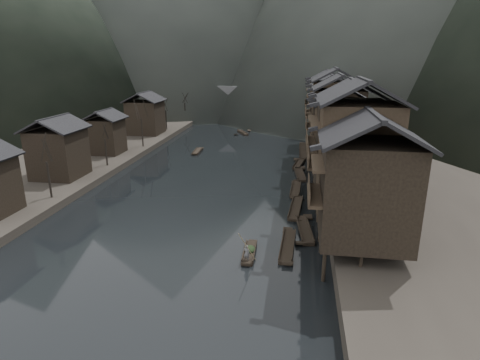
# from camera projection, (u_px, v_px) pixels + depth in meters

# --- Properties ---
(water) EXTENTS (300.00, 300.00, 0.00)m
(water) POSITION_uv_depth(u_px,v_px,m) (185.00, 219.00, 43.45)
(water) COLOR black
(water) RESTS_ON ground
(right_bank) EXTENTS (40.00, 200.00, 1.80)m
(right_bank) POSITION_uv_depth(u_px,v_px,m) (422.00, 144.00, 75.98)
(right_bank) COLOR #2D2823
(right_bank) RESTS_ON ground
(left_bank) EXTENTS (40.00, 200.00, 1.20)m
(left_bank) POSITION_uv_depth(u_px,v_px,m) (79.00, 135.00, 85.96)
(left_bank) COLOR #2D2823
(left_bank) RESTS_ON ground
(stilt_houses) EXTENTS (9.00, 67.60, 15.27)m
(stilt_houses) POSITION_uv_depth(u_px,v_px,m) (339.00, 115.00, 56.43)
(stilt_houses) COLOR black
(stilt_houses) RESTS_ON ground
(left_houses) EXTENTS (8.10, 53.20, 8.73)m
(left_houses) POSITION_uv_depth(u_px,v_px,m) (94.00, 130.00, 63.63)
(left_houses) COLOR black
(left_houses) RESTS_ON left_bank
(bare_trees) EXTENTS (3.67, 75.26, 7.33)m
(bare_trees) POSITION_uv_depth(u_px,v_px,m) (130.00, 122.00, 68.69)
(bare_trees) COLOR black
(bare_trees) RESTS_ON left_bank
(moored_sampans) EXTENTS (3.20, 49.23, 0.47)m
(moored_sampans) POSITION_uv_depth(u_px,v_px,m) (299.00, 182.00, 55.27)
(moored_sampans) COLOR black
(moored_sampans) RESTS_ON water
(midriver_boats) EXTENTS (7.93, 25.09, 0.45)m
(midriver_boats) POSITION_uv_depth(u_px,v_px,m) (225.00, 140.00, 82.84)
(midriver_boats) COLOR black
(midriver_boats) RESTS_ON water
(stone_bridge) EXTENTS (40.00, 6.00, 9.00)m
(stone_bridge) POSITION_uv_depth(u_px,v_px,m) (257.00, 100.00, 109.86)
(stone_bridge) COLOR #4C4C4F
(stone_bridge) RESTS_ON ground
(hero_sampan) EXTENTS (1.09, 4.68, 0.43)m
(hero_sampan) POSITION_uv_depth(u_px,v_px,m) (249.00, 252.00, 35.74)
(hero_sampan) COLOR black
(hero_sampan) RESTS_ON water
(cargo_heap) EXTENTS (1.03, 1.34, 0.62)m
(cargo_heap) POSITION_uv_depth(u_px,v_px,m) (250.00, 246.00, 35.79)
(cargo_heap) COLOR black
(cargo_heap) RESTS_ON hero_sampan
(boatman) EXTENTS (0.65, 0.54, 1.54)m
(boatman) POSITION_uv_depth(u_px,v_px,m) (247.00, 251.00, 33.91)
(boatman) COLOR #5D5D5F
(boatman) RESTS_ON hero_sampan
(bamboo_pole) EXTENTS (1.56, 1.95, 3.79)m
(bamboo_pole) POSITION_uv_depth(u_px,v_px,m) (249.00, 222.00, 33.09)
(bamboo_pole) COLOR #8C7A51
(bamboo_pole) RESTS_ON boatman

